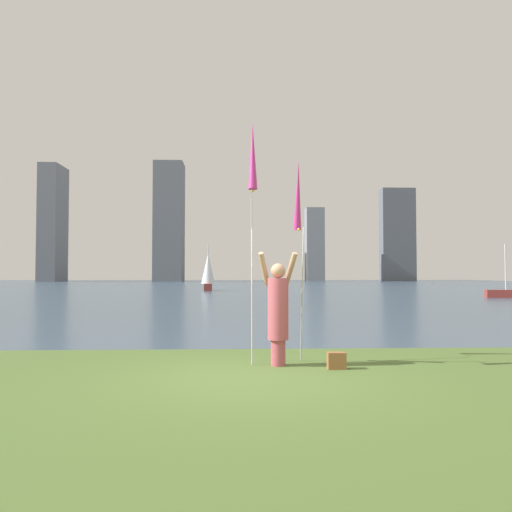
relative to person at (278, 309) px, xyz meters
The scene contains 11 objects.
ground 50.01m from the person, 90.54° to the left, with size 120.00×138.00×0.12m.
person is the anchor object (origin of this frame).
kite_flag_left 2.65m from the person, 155.92° to the right, with size 0.16×0.80×4.32m.
kite_flag_right 2.27m from the person, 59.02° to the left, with size 0.16×1.02×3.82m.
bag 1.35m from the person, 20.08° to the right, with size 0.31×0.18×0.29m.
sailboat_3 29.87m from the person, 54.01° to the left, with size 2.68×0.95×3.67m.
sailboat_4 39.14m from the person, 95.09° to the left, with size 1.33×2.61×4.52m.
skyline_tower_0 104.44m from the person, 112.15° to the left, with size 3.83×7.86×24.23m.
skyline_tower_1 97.06m from the person, 98.86° to the left, with size 5.93×6.26×24.83m.
skyline_tower_2 96.78m from the person, 80.61° to the left, with size 3.76×3.73×15.48m.
skyline_tower_3 104.43m from the person, 70.65° to the left, with size 7.25×3.27×20.25m.
Camera 1 is at (-0.27, -7.93, 1.64)m, focal length 34.84 mm.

